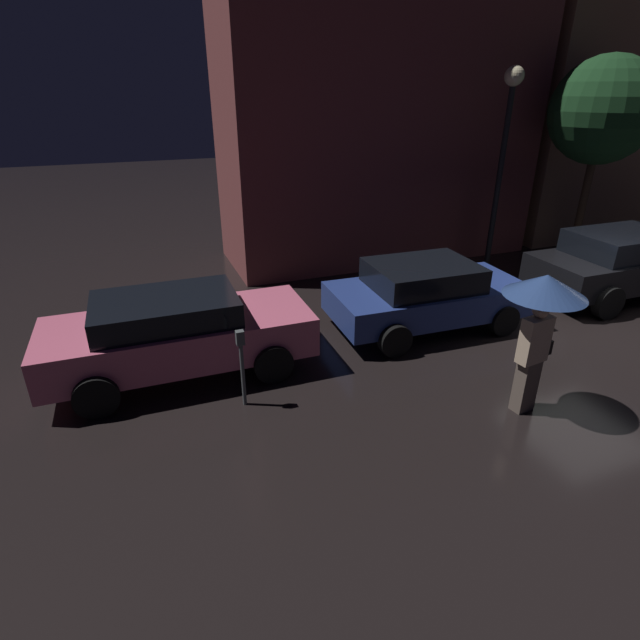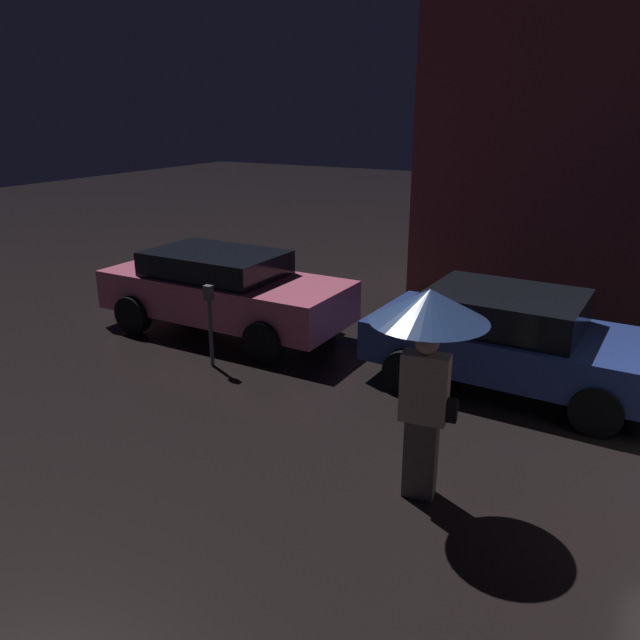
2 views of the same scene
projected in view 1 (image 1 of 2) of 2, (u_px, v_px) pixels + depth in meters
The scene contains 10 objects.
ground_plane at pixel (600, 332), 10.02m from camera, with size 60.00×60.00×0.00m, color black.
building_facade_left at pixel (382, 79), 12.94m from camera, with size 8.43×3.00×9.31m.
building_facade_right at pixel (630, 126), 16.56m from camera, with size 9.44×3.00×6.59m.
parked_car_pink at pixel (178, 332), 8.31m from camera, with size 4.39×1.93×1.41m.
parked_car_blue at pixel (426, 294), 9.99m from camera, with size 3.97×2.02×1.35m.
parked_car_black at pixel (622, 262), 11.44m from camera, with size 4.31×1.99×1.54m.
pedestrian_with_umbrella at pixel (542, 305), 6.90m from camera, with size 1.12×1.12×2.17m.
parking_meter at pixel (242, 360), 7.41m from camera, with size 0.12×0.10×1.27m.
street_lamp_near at pixel (506, 132), 11.95m from camera, with size 0.45×0.45×4.92m.
street_tree at pixel (603, 111), 12.22m from camera, with size 2.55×2.55×5.22m.
Camera 1 is at (-8.49, -6.34, 4.47)m, focal length 28.00 mm.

